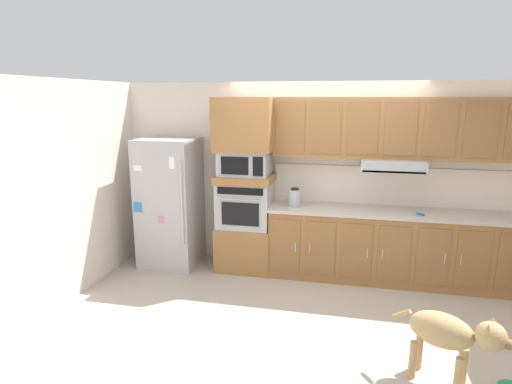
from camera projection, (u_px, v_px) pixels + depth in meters
The scene contains 16 objects.
ground_plane at pixel (313, 299), 4.91m from camera, with size 9.60×9.60×0.00m, color #B2A899.
back_kitchen_wall at pixel (323, 176), 5.69m from camera, with size 6.20×0.12×2.50m, color silver.
side_panel_left at pixel (90, 184), 5.21m from camera, with size 0.12×7.10×2.50m, color silver.
refrigerator at pixel (170, 203), 5.79m from camera, with size 0.76×0.73×1.76m.
oven_base_cabinet at pixel (246, 246), 5.76m from camera, with size 0.74×0.62×0.60m, color #996638.
built_in_oven at pixel (246, 204), 5.63m from camera, with size 0.70×0.62×0.60m.
appliance_mid_shelf at pixel (245, 178), 5.55m from camera, with size 0.74×0.62×0.10m, color #996638.
microwave at pixel (245, 163), 5.50m from camera, with size 0.64×0.54×0.32m.
appliance_upper_cabinet at pixel (245, 124), 5.39m from camera, with size 0.74×0.62×0.68m, color #996638.
lower_cabinet_run at pixel (391, 247), 5.33m from camera, with size 3.07×0.63×0.88m.
countertop_slab at pixel (394, 212), 5.23m from camera, with size 3.11×0.64×0.04m, color #BCB2A3.
backsplash_panel at pixel (393, 186), 5.45m from camera, with size 3.11×0.02×0.50m, color white.
upper_cabinet_with_hood at pixel (399, 130), 5.13m from camera, with size 3.07×0.48×0.88m.
screwdriver at pixel (421, 214), 5.02m from camera, with size 0.17×0.17×0.03m.
electric_kettle at pixel (295, 198), 5.41m from camera, with size 0.17×0.17×0.24m.
dog at pixel (451, 334), 3.34m from camera, with size 0.86×0.51×0.68m.
Camera 1 is at (0.31, -4.55, 2.30)m, focal length 29.50 mm.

